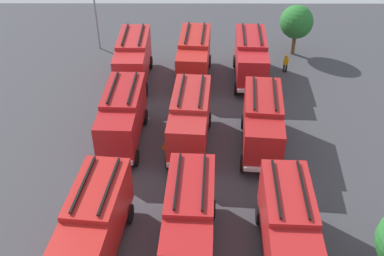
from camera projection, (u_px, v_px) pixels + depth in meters
ground_plane at (192, 144)px, 32.77m from camera, size 55.96×55.96×0.00m
fire_truck_0 at (133, 58)px, 39.10m from camera, size 7.21×2.78×3.88m
fire_truck_1 at (122, 115)px, 31.89m from camera, size 7.28×2.96×3.88m
fire_truck_2 at (94, 222)px, 23.84m from camera, size 7.42×3.36×3.88m
fire_truck_3 at (194, 56)px, 39.38m from camera, size 7.36×3.19×3.88m
fire_truck_4 at (190, 118)px, 31.60m from camera, size 7.37×3.22×3.88m
fire_truck_5 at (189, 218)px, 24.06m from camera, size 7.32×3.06×3.88m
fire_truck_6 at (251, 57)px, 39.19m from camera, size 7.31×3.05×3.88m
fire_truck_7 at (262, 122)px, 31.27m from camera, size 7.40×3.31×3.88m
fire_truck_8 at (288, 226)px, 23.60m from camera, size 7.30×3.01×3.88m
firefighter_0 at (286, 63)px, 40.97m from camera, size 0.31×0.46×1.65m
tree_0 at (297, 22)px, 42.63m from camera, size 3.10×3.10×4.80m
traffic_cone_0 at (165, 145)px, 32.19m from camera, size 0.39×0.39×0.55m
traffic_cone_1 at (73, 221)px, 26.29m from camera, size 0.48×0.48×0.69m
lamppost at (96, 12)px, 43.30m from camera, size 0.36×0.36×6.29m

